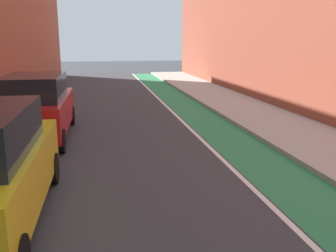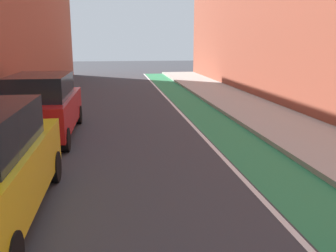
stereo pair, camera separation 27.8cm
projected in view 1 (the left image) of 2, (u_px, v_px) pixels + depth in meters
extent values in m
plane|color=#38383D|center=(129.00, 134.00, 12.11)|extent=(89.54, 89.54, 0.00)
cube|color=#2D8451|center=(202.00, 118.00, 14.57)|extent=(1.60, 40.70, 0.00)
cube|color=white|center=(180.00, 119.00, 14.41)|extent=(0.12, 40.70, 0.00)
cube|color=#A8A59E|center=(256.00, 114.00, 14.96)|extent=(2.94, 40.70, 0.14)
cube|color=#9E4C38|center=(299.00, 8.00, 16.38)|extent=(2.40, 36.70, 8.73)
cylinder|color=black|center=(52.00, 168.00, 7.83)|extent=(0.23, 0.66, 0.66)
cube|color=red|center=(37.00, 113.00, 11.42)|extent=(1.92, 4.65, 0.95)
cube|color=black|center=(34.00, 88.00, 11.02)|extent=(1.67, 2.80, 0.75)
cylinder|color=black|center=(22.00, 117.00, 13.08)|extent=(0.23, 0.66, 0.66)
cylinder|color=black|center=(71.00, 116.00, 13.37)|extent=(0.23, 0.66, 0.66)
cylinder|color=black|center=(61.00, 141.00, 9.98)|extent=(0.23, 0.66, 0.66)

